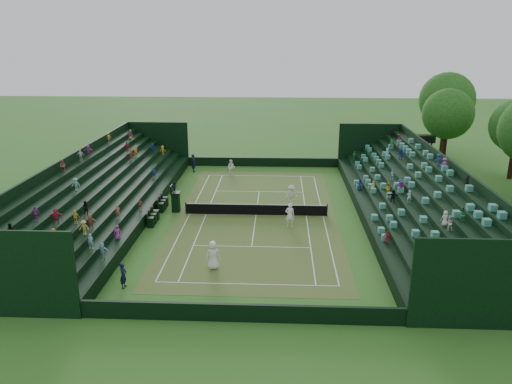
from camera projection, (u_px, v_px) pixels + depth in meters
ground at (256, 215)px, 40.94m from camera, size 160.00×160.00×0.00m
court_surface at (256, 215)px, 40.94m from camera, size 12.97×26.77×0.01m
perimeter_wall_north at (263, 162)px, 55.92m from camera, size 17.17×0.20×1.00m
perimeter_wall_south at (241, 313)px, 25.67m from camera, size 17.17×0.20×1.00m
perimeter_wall_east at (360, 211)px, 40.41m from camera, size 0.20×31.77×1.00m
perimeter_wall_west at (154, 208)px, 41.17m from camera, size 0.20×31.77×1.00m
north_grandstand at (414, 200)px, 39.90m from camera, size 6.60×32.00×4.90m
south_grandstand at (103, 195)px, 41.05m from camera, size 6.60×32.00×4.90m
tennis_net at (256, 209)px, 40.78m from camera, size 11.67×0.10×1.06m
scoreboard_tower at (425, 140)px, 54.43m from camera, size 2.00×1.00×3.70m
umpire_chair at (176, 199)px, 41.48m from camera, size 0.81×0.81×2.54m
courtside_chairs at (158, 211)px, 40.70m from camera, size 0.52×5.49×1.13m
player_near_west at (213, 255)px, 31.32m from camera, size 1.01×0.76×1.87m
player_near_east at (290, 215)px, 38.08m from camera, size 0.72×0.47×1.97m
player_far_west at (231, 167)px, 52.38m from camera, size 0.89×0.75×1.64m
player_far_east at (292, 194)px, 43.51m from camera, size 1.21×0.88×1.68m
line_judge_north at (194, 163)px, 53.53m from camera, size 0.61×0.80×1.96m
line_judge_south at (123, 275)px, 29.06m from camera, size 0.42×0.60×1.57m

